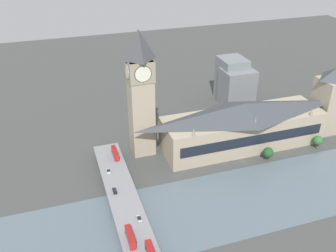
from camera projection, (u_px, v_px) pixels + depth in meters
ground_plane at (242, 162)px, 223.43m from camera, size 600.00×600.00×0.00m
river_water at (270, 193)px, 197.82m from camera, size 49.71×360.00×0.30m
parliament_hall at (243, 125)px, 232.72m from camera, size 28.99×101.47×29.46m
clock_tower at (141, 91)px, 213.83m from camera, size 14.69×14.69×76.38m
victoria_tower at (331, 100)px, 246.18m from camera, size 17.87×17.87×49.05m
road_bridge at (130, 218)px, 174.97m from camera, size 131.42×15.00×5.98m
double_decker_bus_lead at (151, 252)px, 152.54m from camera, size 10.92×2.64×4.58m
double_decker_bus_mid at (115, 153)px, 216.46m from camera, size 11.45×2.47×4.59m
double_decker_bus_rear at (130, 237)px, 159.66m from camera, size 11.38×2.53×4.89m
car_northbound_lead at (115, 191)px, 189.40m from camera, size 4.73×1.83×1.35m
car_northbound_mid at (108, 171)px, 203.99m from camera, size 3.86×1.83×1.42m
car_southbound_lead at (139, 219)px, 172.06m from camera, size 4.34×1.90×1.32m
city_block_west at (231, 80)px, 290.76m from camera, size 21.80×19.10×34.21m
city_block_center at (237, 87)px, 285.69m from camera, size 19.55×23.85×27.97m
tree_embankment_near at (318, 140)px, 233.49m from camera, size 6.02×6.02×8.91m
tree_embankment_mid at (268, 153)px, 222.07m from camera, size 6.23×6.23×8.67m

